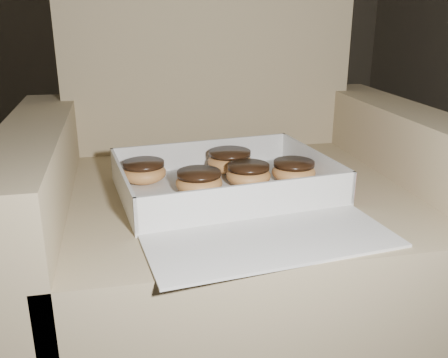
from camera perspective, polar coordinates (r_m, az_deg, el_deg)
The scene contains 12 objects.
floor at distance 1.39m, azimuth -18.44°, elevation -16.45°, with size 4.50×4.50×0.00m, color black.
armchair at distance 1.15m, azimuth 0.68°, elevation -5.63°, with size 0.92×0.77×0.96m.
bakery_box at distance 0.97m, azimuth 1.02°, elevation -1.57°, with size 0.46×0.53×0.07m.
donut_a at distance 1.05m, azimuth -9.13°, elevation 0.88°, with size 0.09×0.09×0.05m.
donut_b at distance 0.98m, azimuth -2.87°, elevation -0.28°, with size 0.09×0.09×0.05m.
donut_c at distance 1.02m, azimuth 2.81°, elevation 0.55°, with size 0.09×0.09×0.05m.
donut_d at distance 1.05m, azimuth 7.97°, elevation 0.93°, with size 0.09×0.09×0.05m.
donut_e at distance 1.10m, azimuth 0.67°, elevation 2.10°, with size 0.10×0.10×0.05m.
crumb_a at distance 0.90m, azimuth 2.03°, elevation -3.58°, with size 0.01×0.01×0.00m, color black.
crumb_b at distance 0.92m, azimuth 6.77°, elevation -3.09°, with size 0.01×0.01×0.00m, color black.
crumb_c at distance 0.96m, azimuth 11.17°, elevation -2.38°, with size 0.01×0.01×0.00m, color black.
crumb_d at distance 0.85m, azimuth -6.22°, elevation -5.09°, with size 0.01×0.01×0.00m, color black.
Camera 1 is at (0.19, -1.12, 0.79)m, focal length 40.00 mm.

